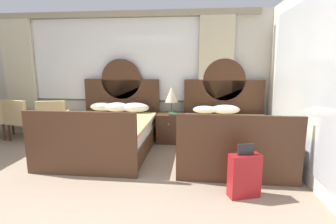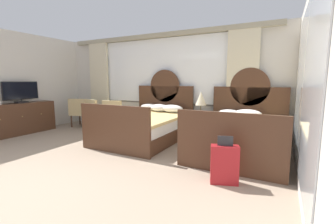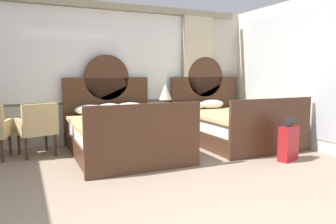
# 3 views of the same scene
# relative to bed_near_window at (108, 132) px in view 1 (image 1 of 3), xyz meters

# --- Properties ---
(wall_back_window) EXTENTS (6.62, 0.22, 2.70)m
(wall_back_window) POSITION_rel_bed_near_window_xyz_m (-0.18, 1.11, 1.08)
(wall_back_window) COLOR beige
(wall_back_window) RESTS_ON ground_plane
(wall_right_mirror) EXTENTS (0.08, 4.82, 2.70)m
(wall_right_mirror) POSITION_rel_bed_near_window_xyz_m (3.16, -1.27, 1.00)
(wall_right_mirror) COLOR beige
(wall_right_mirror) RESTS_ON ground_plane
(bed_near_window) EXTENTS (1.66, 2.18, 1.70)m
(bed_near_window) POSITION_rel_bed_near_window_xyz_m (0.00, 0.00, 0.00)
(bed_near_window) COLOR #472B1C
(bed_near_window) RESTS_ON ground_plane
(bed_near_mirror) EXTENTS (1.66, 2.18, 1.70)m
(bed_near_mirror) POSITION_rel_bed_near_window_xyz_m (2.20, -0.01, -0.01)
(bed_near_mirror) COLOR #472B1C
(bed_near_mirror) RESTS_ON ground_plane
(nightstand_between_beds) EXTENTS (0.52, 0.54, 0.59)m
(nightstand_between_beds) POSITION_rel_bed_near_window_xyz_m (1.10, 0.68, -0.06)
(nightstand_between_beds) COLOR #472B1C
(nightstand_between_beds) RESTS_ON ground_plane
(table_lamp_on_nightstand) EXTENTS (0.27, 0.27, 0.55)m
(table_lamp_on_nightstand) POSITION_rel_bed_near_window_xyz_m (1.12, 0.74, 0.62)
(table_lamp_on_nightstand) COLOR brown
(table_lamp_on_nightstand) RESTS_ON nightstand_between_beds
(book_on_nightstand) EXTENTS (0.18, 0.26, 0.03)m
(book_on_nightstand) POSITION_rel_bed_near_window_xyz_m (1.19, 0.58, 0.25)
(book_on_nightstand) COLOR #285133
(book_on_nightstand) RESTS_ON nightstand_between_beds
(armchair_by_window_left) EXTENTS (0.67, 0.67, 0.87)m
(armchair_by_window_left) POSITION_rel_bed_near_window_xyz_m (-1.30, 0.43, 0.14)
(armchair_by_window_left) COLOR tan
(armchair_by_window_left) RESTS_ON ground_plane
(armchair_by_window_centre) EXTENTS (0.66, 0.66, 0.87)m
(armchair_by_window_centre) POSITION_rel_bed_near_window_xyz_m (-2.00, 0.43, 0.14)
(armchair_by_window_centre) COLOR tan
(armchair_by_window_centre) RESTS_ON ground_plane
(suitcase_on_floor) EXTENTS (0.41, 0.27, 0.67)m
(suitcase_on_floor) POSITION_rel_bed_near_window_xyz_m (2.23, -1.47, -0.08)
(suitcase_on_floor) COLOR maroon
(suitcase_on_floor) RESTS_ON ground_plane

